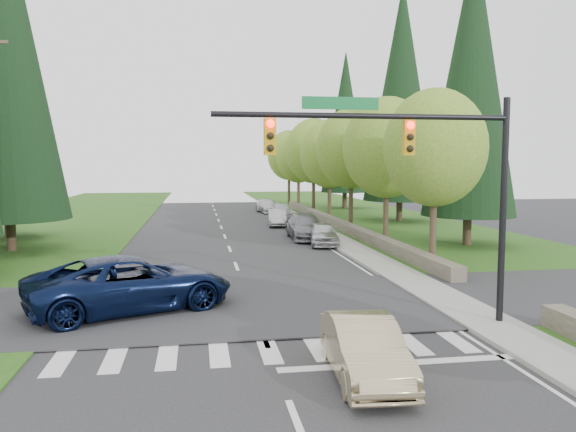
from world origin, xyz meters
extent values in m
plane|color=#28282B|center=(0.00, 0.00, 0.00)|extent=(120.00, 120.00, 0.00)
cube|color=#1D5015|center=(13.00, 20.00, 0.03)|extent=(14.00, 110.00, 0.06)
cube|color=#28282B|center=(0.00, 8.00, 0.00)|extent=(120.00, 8.00, 0.10)
cube|color=gray|center=(6.90, 22.00, 0.07)|extent=(1.80, 80.00, 0.13)
cube|color=gray|center=(6.05, 22.00, 0.07)|extent=(0.20, 80.00, 0.13)
cube|color=#4C4438|center=(8.60, 30.00, 0.35)|extent=(0.70, 40.00, 0.70)
cylinder|color=black|center=(7.20, 4.50, 3.40)|extent=(0.20, 0.20, 6.80)
cylinder|color=black|center=(2.90, 4.50, 6.20)|extent=(8.60, 0.16, 0.16)
cube|color=#0C662D|center=(2.20, 4.55, 6.55)|extent=(2.20, 0.04, 0.35)
cube|color=#BF8C0C|center=(4.20, 4.50, 5.60)|extent=(0.32, 0.24, 1.00)
sphere|color=#FF0C05|center=(4.20, 4.36, 5.95)|extent=(0.22, 0.22, 0.22)
cube|color=#BF8C0C|center=(0.20, 4.50, 5.60)|extent=(0.32, 0.24, 1.00)
sphere|color=#FF0C05|center=(0.20, 4.36, 5.95)|extent=(0.22, 0.22, 0.22)
cylinder|color=#38281C|center=(9.20, 14.00, 2.38)|extent=(0.32, 0.32, 4.76)
ellipsoid|color=#547720|center=(9.20, 14.00, 5.61)|extent=(4.80, 4.80, 5.52)
cylinder|color=#38281C|center=(9.30, 21.00, 2.46)|extent=(0.32, 0.32, 4.93)
ellipsoid|color=#547720|center=(9.30, 21.00, 5.81)|extent=(5.20, 5.20, 5.98)
cylinder|color=#38281C|center=(9.10, 28.00, 2.52)|extent=(0.32, 0.32, 5.04)
ellipsoid|color=#547720|center=(9.10, 28.00, 5.94)|extent=(5.00, 5.00, 5.75)
cylinder|color=#38281C|center=(9.20, 35.00, 2.41)|extent=(0.32, 0.32, 4.82)
ellipsoid|color=#547720|center=(9.20, 35.00, 5.68)|extent=(5.00, 5.00, 5.75)
cylinder|color=#38281C|center=(9.30, 42.00, 2.58)|extent=(0.32, 0.32, 5.15)
ellipsoid|color=#547720|center=(9.30, 42.00, 6.07)|extent=(5.40, 5.40, 6.21)
cylinder|color=#38281C|center=(9.10, 49.00, 2.35)|extent=(0.32, 0.32, 4.70)
ellipsoid|color=#547720|center=(9.10, 49.00, 5.54)|extent=(4.80, 4.80, 5.52)
cylinder|color=#38281C|center=(9.20, 56.00, 2.49)|extent=(0.32, 0.32, 4.98)
ellipsoid|color=#547720|center=(9.20, 56.00, 5.87)|extent=(5.20, 5.20, 5.98)
cylinder|color=#38281C|center=(-12.00, 22.00, 1.00)|extent=(0.50, 0.50, 2.00)
cone|color=black|center=(-12.00, 22.00, 11.30)|extent=(6.46, 6.46, 19.00)
cylinder|color=#38281C|center=(-14.00, 28.00, 1.00)|extent=(0.50, 0.50, 2.00)
cone|color=black|center=(-14.00, 28.00, 10.30)|extent=(5.78, 5.78, 17.00)
cylinder|color=#38281C|center=(14.00, 20.00, 1.00)|extent=(0.50, 0.50, 2.00)
cone|color=black|center=(14.00, 20.00, 9.80)|extent=(5.44, 5.44, 16.00)
cylinder|color=#38281C|center=(15.00, 34.00, 1.00)|extent=(0.50, 0.50, 2.00)
cone|color=black|center=(15.00, 34.00, 10.80)|extent=(6.12, 6.12, 18.00)
cylinder|color=#38281C|center=(14.00, 48.00, 1.00)|extent=(0.50, 0.50, 2.00)
cone|color=black|center=(14.00, 48.00, 9.30)|extent=(5.10, 5.10, 15.00)
imported|color=tan|center=(1.91, 1.07, 0.68)|extent=(1.70, 4.23, 1.37)
imported|color=#0A1535|center=(-3.98, 7.90, 0.92)|extent=(7.32, 5.43, 1.85)
imported|color=#BDBCC1|center=(5.60, 21.52, 0.69)|extent=(2.12, 4.24, 1.39)
imported|color=slate|center=(5.12, 24.48, 0.77)|extent=(2.29, 5.36, 1.54)
imported|color=#B7B7BC|center=(4.36, 32.27, 0.63)|extent=(1.73, 3.97, 1.27)
imported|color=silver|center=(5.42, 37.04, 0.74)|extent=(2.07, 4.48, 1.49)
imported|color=silver|center=(5.18, 44.25, 0.65)|extent=(2.40, 4.71, 1.31)
camera|label=1|loc=(-1.80, -10.89, 4.87)|focal=35.00mm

